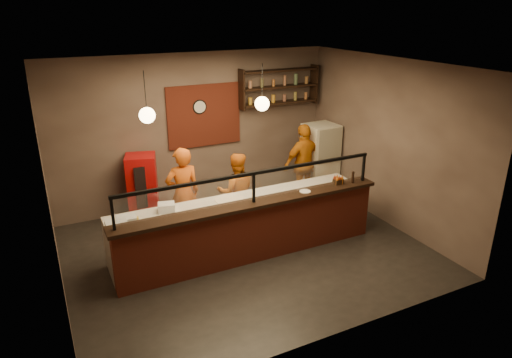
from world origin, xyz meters
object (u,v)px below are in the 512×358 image
red_cooler (143,187)px  wall_clock (199,107)px  condiment_caddy (338,181)px  cook_mid (236,192)px  fridge (320,160)px  cook_right (304,164)px  pizza_dough (230,200)px  cook_left (183,193)px  pepper_mill (353,177)px

red_cooler → wall_clock: bearing=29.0°
wall_clock → condiment_caddy: bearing=-59.0°
cook_mid → fridge: size_ratio=0.93×
cook_right → cook_mid: bearing=11.2°
cook_mid → pizza_dough: bearing=73.8°
cook_left → cook_right: 2.87m
cook_left → wall_clock: bearing=-121.1°
condiment_caddy → cook_left: bearing=153.7°
cook_left → cook_right: cook_right is taller
pizza_dough → pepper_mill: bearing=-15.8°
cook_mid → cook_right: 1.91m
fridge → condiment_caddy: bearing=-118.0°
red_cooler → pepper_mill: red_cooler is taller
cook_mid → fridge: 2.49m
fridge → pepper_mill: fridge is taller
wall_clock → pepper_mill: bearing=-55.9°
cook_left → pizza_dough: bearing=131.8°
wall_clock → fridge: wall_clock is taller
cook_right → condiment_caddy: cook_right is taller
cook_left → red_cooler: cook_left is taller
fridge → cook_right: bearing=-161.8°
red_cooler → condiment_caddy: size_ratio=8.24×
fridge → red_cooler: 3.91m
wall_clock → pizza_dough: wall_clock is taller
cook_left → pizza_dough: (0.63, -0.71, 0.04)m
red_cooler → cook_left: bearing=-51.0°
cook_left → red_cooler: bearing=-66.9°
condiment_caddy → wall_clock: bearing=121.0°
cook_right → pepper_mill: (-0.07, -1.74, 0.29)m
fridge → cook_left: bearing=-172.3°
wall_clock → red_cooler: (-1.37, -0.31, -1.43)m
wall_clock → cook_left: 2.11m
condiment_caddy → pepper_mill: bearing=-16.6°
cook_mid → cook_left: bearing=10.4°
red_cooler → pizza_dough: 2.18m
cook_right → pizza_dough: cook_right is taller
cook_right → red_cooler: cook_right is taller
cook_left → pepper_mill: bearing=154.9°
pepper_mill → red_cooler: bearing=142.8°
wall_clock → cook_mid: wall_clock is taller
wall_clock → cook_mid: size_ratio=0.20×
red_cooler → pizza_dough: (1.11, -1.86, 0.24)m
cook_mid → condiment_caddy: size_ratio=9.40×
cook_right → condiment_caddy: 1.71m
cook_mid → pizza_dough: 0.73m
cook_right → red_cooler: 3.41m
fridge → pizza_dough: fridge is taller
condiment_caddy → fridge: bearing=64.9°
cook_left → condiment_caddy: size_ratio=10.74×
cook_mid → pepper_mill: (1.76, -1.21, 0.41)m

